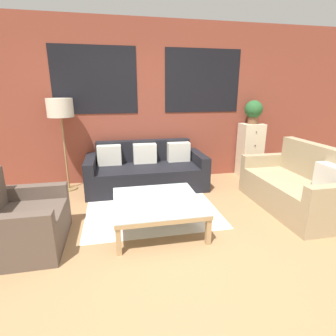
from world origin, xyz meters
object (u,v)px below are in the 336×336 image
at_px(couch_dark, 146,171).
at_px(armchair_corner, 20,223).
at_px(settee_vintage, 296,188).
at_px(floor_lamp, 60,111).
at_px(coffee_table, 157,203).
at_px(drawer_cabinet, 250,150).
at_px(potted_plant, 254,111).

relative_size(couch_dark, armchair_corner, 2.13).
height_order(settee_vintage, floor_lamp, floor_lamp).
height_order(coffee_table, floor_lamp, floor_lamp).
bearing_deg(armchair_corner, drawer_cabinet, 26.32).
bearing_deg(drawer_cabinet, settee_vintage, -93.32).
xyz_separation_m(coffee_table, floor_lamp, (-1.28, 1.60, 1.00)).
bearing_deg(armchair_corner, couch_dark, 45.14).
distance_m(armchair_corner, coffee_table, 1.51).
bearing_deg(floor_lamp, drawer_cabinet, 1.21).
bearing_deg(drawer_cabinet, potted_plant, 90.00).
xyz_separation_m(coffee_table, potted_plant, (2.12, 1.67, 0.96)).
bearing_deg(drawer_cabinet, couch_dark, -173.56).
distance_m(couch_dark, drawer_cabinet, 2.10).
relative_size(couch_dark, coffee_table, 1.92).
xyz_separation_m(settee_vintage, floor_lamp, (-3.31, 1.46, 1.01)).
bearing_deg(coffee_table, armchair_corner, -175.42).
height_order(couch_dark, armchair_corner, armchair_corner).
relative_size(floor_lamp, drawer_cabinet, 1.48).
height_order(armchair_corner, drawer_cabinet, drawer_cabinet).
xyz_separation_m(couch_dark, armchair_corner, (-1.55, -1.56, -0.01)).
relative_size(armchair_corner, coffee_table, 0.90).
bearing_deg(coffee_table, drawer_cabinet, 38.30).
xyz_separation_m(floor_lamp, drawer_cabinet, (3.40, 0.07, -0.81)).
xyz_separation_m(settee_vintage, armchair_corner, (-3.54, -0.27, -0.03)).
relative_size(couch_dark, potted_plant, 4.62).
xyz_separation_m(armchair_corner, coffee_table, (1.51, 0.12, 0.04)).
bearing_deg(floor_lamp, potted_plant, 1.21).
distance_m(floor_lamp, drawer_cabinet, 3.49).
relative_size(settee_vintage, floor_lamp, 1.07).
xyz_separation_m(armchair_corner, potted_plant, (3.62, 1.79, 1.00)).
bearing_deg(potted_plant, floor_lamp, -178.79).
bearing_deg(settee_vintage, floor_lamp, 156.27).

